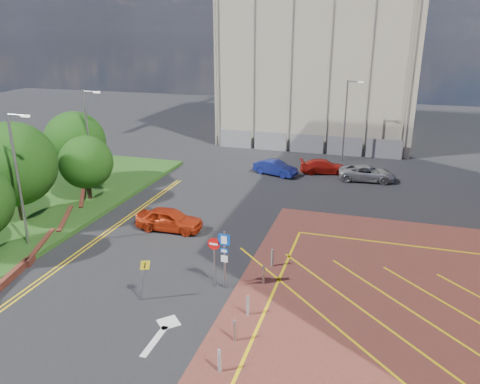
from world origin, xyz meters
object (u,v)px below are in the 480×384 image
at_px(car_red_left, 169,219).
at_px(sign_cluster, 221,254).
at_px(lamp_left_far, 89,137).
at_px(warning_sign, 143,275).
at_px(car_silver_back, 367,173).
at_px(tree_b, 13,164).
at_px(car_red_back, 324,166).
at_px(tree_d, 75,142).
at_px(lamp_left_near, 18,175).
at_px(tree_c, 86,162).
at_px(car_blue_back, 275,168).
at_px(lamp_back, 346,118).

bearing_deg(car_red_left, sign_cluster, -138.50).
xyz_separation_m(lamp_left_far, warning_sign, (11.56, -13.29, -3.23)).
xyz_separation_m(warning_sign, car_red_left, (-2.52, 8.26, -0.67)).
relative_size(car_red_left, car_silver_back, 0.91).
xyz_separation_m(tree_b, sign_cluster, (15.80, -4.02, -2.28)).
bearing_deg(car_red_back, lamp_left_far, 106.65).
bearing_deg(tree_b, car_red_left, 11.06).
xyz_separation_m(tree_d, lamp_left_near, (4.08, -11.00, 0.79)).
height_order(tree_b, car_silver_back, tree_b).
bearing_deg(sign_cluster, car_silver_back, 73.02).
xyz_separation_m(tree_d, warning_sign, (13.64, -14.29, -2.44)).
height_order(tree_c, sign_cluster, tree_c).
height_order(lamp_left_far, car_blue_back, lamp_left_far).
height_order(tree_b, sign_cluster, tree_b).
relative_size(tree_c, lamp_left_far, 0.61).
distance_m(tree_c, sign_cluster, 16.53).
distance_m(tree_b, tree_c, 5.49).
relative_size(tree_d, car_red_back, 1.38).
bearing_deg(car_blue_back, lamp_left_near, 168.13).
bearing_deg(car_silver_back, lamp_left_near, 130.92).
distance_m(lamp_back, car_red_left, 23.33).
distance_m(car_red_left, car_blue_back, 14.72).
height_order(tree_c, car_red_back, tree_c).
height_order(warning_sign, car_red_back, warning_sign).
distance_m(tree_b, car_red_back, 25.90).
xyz_separation_m(lamp_back, car_silver_back, (2.58, -6.18, -3.69)).
xyz_separation_m(sign_cluster, car_blue_back, (-1.71, 20.17, -1.28)).
relative_size(tree_c, car_red_left, 1.11).
relative_size(tree_d, lamp_left_far, 0.76).
bearing_deg(sign_cluster, lamp_back, 82.03).
bearing_deg(lamp_back, lamp_left_near, -122.40).
height_order(tree_d, lamp_back, lamp_back).
xyz_separation_m(lamp_left_near, car_blue_back, (11.01, 19.15, -3.99)).
bearing_deg(tree_d, lamp_left_far, -25.68).
relative_size(tree_b, lamp_back, 0.84).
height_order(tree_c, warning_sign, tree_c).
height_order(sign_cluster, car_red_left, sign_cluster).
bearing_deg(warning_sign, lamp_left_near, 161.02).
xyz_separation_m(tree_b, warning_sign, (12.64, -6.29, -2.81)).
relative_size(lamp_left_far, car_silver_back, 1.65).
height_order(car_red_left, car_silver_back, car_red_left).
relative_size(tree_b, car_silver_back, 1.39).
bearing_deg(lamp_left_far, warning_sign, -48.98).
relative_size(tree_c, warning_sign, 2.18).
height_order(lamp_left_near, lamp_left_far, same).
xyz_separation_m(lamp_left_far, car_red_left, (9.04, -5.02, -3.91)).
xyz_separation_m(car_blue_back, car_red_back, (4.17, 1.86, -0.03)).
height_order(car_red_left, car_blue_back, car_red_left).
bearing_deg(lamp_left_near, car_red_back, 54.17).
bearing_deg(tree_d, tree_c, -45.00).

